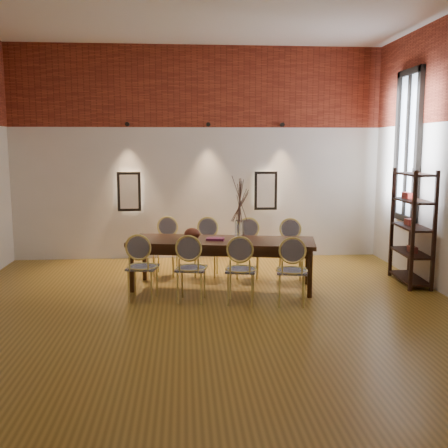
{
  "coord_description": "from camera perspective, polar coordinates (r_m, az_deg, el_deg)",
  "views": [
    {
      "loc": [
        -0.27,
        -6.52,
        2.15
      ],
      "look_at": [
        0.29,
        0.83,
        1.05
      ],
      "focal_mm": 42.0,
      "sensor_mm": 36.0,
      "label": 1
    }
  ],
  "objects": [
    {
      "name": "vase",
      "position": [
        7.85,
        1.71,
        -0.69
      ],
      "size": [
        0.14,
        0.14,
        0.3
      ],
      "primitive_type": "cylinder",
      "color": "silver",
      "rests_on": "dining_table"
    },
    {
      "name": "chair_near_c",
      "position": [
        7.22,
        1.86,
        -4.98
      ],
      "size": [
        0.51,
        0.51,
        0.94
      ],
      "primitive_type": null,
      "rotation": [
        0.0,
        0.0,
        -0.19
      ],
      "color": "#E4D36C",
      "rests_on": "floor"
    },
    {
      "name": "wall_back",
      "position": [
        10.08,
        -2.89,
        7.62
      ],
      "size": [
        7.0,
        0.1,
        4.0
      ],
      "primitive_type": "cube",
      "color": "silver",
      "rests_on": "ground"
    },
    {
      "name": "chair_near_a",
      "position": [
        7.45,
        -8.85,
        -4.65
      ],
      "size": [
        0.51,
        0.51,
        0.94
      ],
      "primitive_type": null,
      "rotation": [
        0.0,
        0.0,
        -0.19
      ],
      "color": "#E4D36C",
      "rests_on": "floor"
    },
    {
      "name": "chair_far_b",
      "position": [
        8.7,
        -1.95,
        -2.65
      ],
      "size": [
        0.51,
        0.51,
        0.94
      ],
      "primitive_type": null,
      "rotation": [
        0.0,
        0.0,
        2.95
      ],
      "color": "#E4D36C",
      "rests_on": "floor"
    },
    {
      "name": "window_glass",
      "position": [
        9.31,
        19.43,
        8.0
      ],
      "size": [
        0.02,
        0.78,
        2.38
      ],
      "primitive_type": "cube",
      "color": "silver",
      "rests_on": "wall_right"
    },
    {
      "name": "dried_branches",
      "position": [
        7.79,
        1.73,
        2.58
      ],
      "size": [
        0.5,
        0.5,
        0.7
      ],
      "primitive_type": null,
      "color": "brown",
      "rests_on": "vase"
    },
    {
      "name": "book",
      "position": [
        7.89,
        -0.94,
        -1.63
      ],
      "size": [
        0.29,
        0.23,
        0.03
      ],
      "primitive_type": "cube",
      "rotation": [
        0.0,
        0.0,
        -0.19
      ],
      "color": "#7F2552",
      "rests_on": "dining_table"
    },
    {
      "name": "chair_far_c",
      "position": [
        8.63,
        2.61,
        -2.75
      ],
      "size": [
        0.51,
        0.51,
        0.94
      ],
      "primitive_type": null,
      "rotation": [
        0.0,
        0.0,
        2.95
      ],
      "color": "#E4D36C",
      "rests_on": "floor"
    },
    {
      "name": "chair_near_b",
      "position": [
        7.3,
        -3.58,
        -4.83
      ],
      "size": [
        0.51,
        0.51,
        0.94
      ],
      "primitive_type": null,
      "rotation": [
        0.0,
        0.0,
        -0.19
      ],
      "color": "#E4D36C",
      "rests_on": "floor"
    },
    {
      "name": "spot_fixture_right",
      "position": [
        10.13,
        6.36,
        10.69
      ],
      "size": [
        0.08,
        0.1,
        0.08
      ],
      "primitive_type": "cylinder",
      "rotation": [
        1.57,
        0.0,
        0.0
      ],
      "color": "black",
      "rests_on": "wall_back"
    },
    {
      "name": "wall_front",
      "position": [
        2.99,
        0.84,
        5.62
      ],
      "size": [
        7.0,
        0.1,
        4.0
      ],
      "primitive_type": "cube",
      "color": "silver",
      "rests_on": "ground"
    },
    {
      "name": "shelving_rack",
      "position": [
        8.68,
        19.79,
        -0.3
      ],
      "size": [
        0.45,
        1.02,
        1.8
      ],
      "primitive_type": null,
      "rotation": [
        0.0,
        0.0,
        -0.07
      ],
      "color": "black",
      "rests_on": "floor"
    },
    {
      "name": "niche_left",
      "position": [
        10.06,
        -10.28,
        3.5
      ],
      "size": [
        0.36,
        0.06,
        0.66
      ],
      "primitive_type": "cube",
      "color": "#FFEAC6",
      "rests_on": "wall_back"
    },
    {
      "name": "bowl",
      "position": [
        7.9,
        -3.49,
        -1.08
      ],
      "size": [
        0.24,
        0.24,
        0.18
      ],
      "primitive_type": "ellipsoid",
      "color": "#592313",
      "rests_on": "dining_table"
    },
    {
      "name": "brick_band_back",
      "position": [
        10.07,
        -2.93,
        14.74
      ],
      "size": [
        7.0,
        0.02,
        1.5
      ],
      "primitive_type": "cube",
      "color": "maroon",
      "rests_on": "ground"
    },
    {
      "name": "chair_far_d",
      "position": [
        8.62,
        7.22,
        -2.83
      ],
      "size": [
        0.51,
        0.51,
        0.94
      ],
      "primitive_type": null,
      "rotation": [
        0.0,
        0.0,
        2.95
      ],
      "color": "#E4D36C",
      "rests_on": "floor"
    },
    {
      "name": "chair_near_d",
      "position": [
        7.2,
        7.39,
        -5.08
      ],
      "size": [
        0.51,
        0.51,
        0.94
      ],
      "primitive_type": null,
      "rotation": [
        0.0,
        0.0,
        -0.19
      ],
      "color": "#E4D36C",
      "rests_on": "floor"
    },
    {
      "name": "dining_table",
      "position": [
        7.98,
        -0.22,
        -4.38
      ],
      "size": [
        2.89,
        1.39,
        0.75
      ],
      "primitive_type": "cube",
      "rotation": [
        0.0,
        0.0,
        -0.19
      ],
      "color": "#371C0D",
      "rests_on": "floor"
    },
    {
      "name": "floor",
      "position": [
        6.88,
        -1.94,
        -9.83
      ],
      "size": [
        7.0,
        7.0,
        0.02
      ],
      "primitive_type": "cube",
      "color": "olive",
      "rests_on": "ground"
    },
    {
      "name": "window_frame",
      "position": [
        9.3,
        19.32,
        8.01
      ],
      "size": [
        0.08,
        0.9,
        2.5
      ],
      "primitive_type": "cube",
      "color": "black",
      "rests_on": "wall_right"
    },
    {
      "name": "chair_far_a",
      "position": [
        8.83,
        -6.41,
        -2.54
      ],
      "size": [
        0.51,
        0.51,
        0.94
      ],
      "primitive_type": null,
      "rotation": [
        0.0,
        0.0,
        2.95
      ],
      "color": "#E4D36C",
      "rests_on": "floor"
    },
    {
      "name": "spot_fixture_left",
      "position": [
        10.01,
        -10.48,
        10.63
      ],
      "size": [
        0.08,
        0.1,
        0.08
      ],
      "primitive_type": "cylinder",
      "rotation": [
        1.57,
        0.0,
        0.0
      ],
      "color": "black",
      "rests_on": "wall_back"
    },
    {
      "name": "spot_fixture_mid",
      "position": [
        9.96,
        -1.72,
        10.78
      ],
      "size": [
        0.08,
        0.1,
        0.08
      ],
      "primitive_type": "cylinder",
      "rotation": [
        1.57,
        0.0,
        0.0
      ],
      "color": "black",
      "rests_on": "wall_back"
    },
    {
      "name": "window_mullion",
      "position": [
        9.3,
        19.32,
        8.01
      ],
      "size": [
        0.06,
        0.06,
        2.4
      ],
      "primitive_type": "cube",
      "color": "black",
      "rests_on": "wall_right"
    },
    {
      "name": "niche_right",
      "position": [
        10.13,
        4.54,
        3.64
      ],
      "size": [
        0.36,
        0.06,
        0.66
      ],
      "primitive_type": "cube",
      "color": "#FFEAC6",
      "rests_on": "wall_back"
    }
  ]
}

